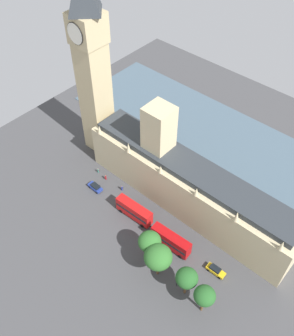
# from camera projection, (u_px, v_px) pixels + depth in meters

# --- Properties ---
(ground_plane) EXTENTS (130.17, 130.17, 0.00)m
(ground_plane) POSITION_uv_depth(u_px,v_px,m) (183.00, 208.00, 101.99)
(ground_plane) COLOR #424244
(river_thames) EXTENTS (32.30, 117.15, 0.25)m
(river_thames) POSITION_uv_depth(u_px,v_px,m) (241.00, 151.00, 116.59)
(river_thames) COLOR #475B6B
(river_thames) RESTS_ON ground
(parliament_building) EXTENTS (11.92, 60.17, 26.76)m
(parliament_building) POSITION_uv_depth(u_px,v_px,m) (186.00, 182.00, 97.84)
(parliament_building) COLOR #CCBA8E
(parliament_building) RESTS_ON ground
(clock_tower) EXTENTS (7.85, 7.85, 56.00)m
(clock_tower) POSITION_uv_depth(u_px,v_px,m) (91.00, 62.00, 97.85)
(clock_tower) COLOR tan
(clock_tower) RESTS_ON ground
(car_blue_midblock) EXTENTS (2.03, 4.45, 1.74)m
(car_blue_midblock) POSITION_uv_depth(u_px,v_px,m) (95.00, 187.00, 105.77)
(car_blue_midblock) COLOR navy
(car_blue_midblock) RESTS_ON ground
(double_decker_bus_kerbside) EXTENTS (3.02, 10.60, 4.75)m
(double_decker_bus_kerbside) POSITION_uv_depth(u_px,v_px,m) (134.00, 211.00, 98.01)
(double_decker_bus_kerbside) COLOR red
(double_decker_bus_kerbside) RESTS_ON ground
(double_decker_bus_corner) EXTENTS (3.12, 10.62, 4.75)m
(double_decker_bus_corner) POSITION_uv_depth(u_px,v_px,m) (171.00, 240.00, 91.88)
(double_decker_bus_corner) COLOR #B20C0F
(double_decker_bus_corner) RESTS_ON ground
(car_yellow_cab_under_trees) EXTENTS (1.92, 4.69, 1.74)m
(car_yellow_cab_under_trees) POSITION_uv_depth(u_px,v_px,m) (216.00, 270.00, 88.38)
(car_yellow_cab_under_trees) COLOR gold
(car_yellow_cab_under_trees) RESTS_ON ground
(pedestrian_by_river_gate) EXTENTS (0.66, 0.57, 1.70)m
(pedestrian_by_river_gate) POSITION_uv_depth(u_px,v_px,m) (122.00, 188.00, 105.64)
(pedestrian_by_river_gate) COLOR navy
(pedestrian_by_river_gate) RESTS_ON ground
(pedestrian_opposite_hall) EXTENTS (0.68, 0.59, 1.71)m
(pedestrian_opposite_hall) POSITION_uv_depth(u_px,v_px,m) (106.00, 177.00, 108.40)
(pedestrian_opposite_hall) COLOR maroon
(pedestrian_opposite_hall) RESTS_ON ground
(pedestrian_leading) EXTENTS (0.63, 0.57, 1.50)m
(pedestrian_leading) POSITION_uv_depth(u_px,v_px,m) (98.00, 171.00, 110.30)
(pedestrian_leading) COLOR #336B60
(pedestrian_leading) RESTS_ON ground
(plane_tree_trailing) EXTENTS (5.37, 5.37, 9.64)m
(plane_tree_trailing) POSITION_uv_depth(u_px,v_px,m) (150.00, 242.00, 86.23)
(plane_tree_trailing) COLOR brown
(plane_tree_trailing) RESTS_ON ground
(plane_tree_near_tower) EXTENTS (4.92, 4.92, 8.96)m
(plane_tree_near_tower) POSITION_uv_depth(u_px,v_px,m) (187.00, 278.00, 80.66)
(plane_tree_near_tower) COLOR brown
(plane_tree_near_tower) RESTS_ON ground
(plane_tree_far_end) EXTENTS (6.40, 6.40, 10.14)m
(plane_tree_far_end) POSITION_uv_depth(u_px,v_px,m) (158.00, 257.00, 83.44)
(plane_tree_far_end) COLOR brown
(plane_tree_far_end) RESTS_ON ground
(plane_tree_slot_10) EXTENTS (4.66, 4.66, 8.86)m
(plane_tree_slot_10) POSITION_uv_depth(u_px,v_px,m) (205.00, 296.00, 77.97)
(plane_tree_slot_10) COLOR brown
(plane_tree_slot_10) RESTS_ON ground
(street_lamp_slot_11) EXTENTS (0.56, 0.56, 6.26)m
(street_lamp_slot_11) POSITION_uv_depth(u_px,v_px,m) (178.00, 277.00, 83.50)
(street_lamp_slot_11) COLOR black
(street_lamp_slot_11) RESTS_ON ground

